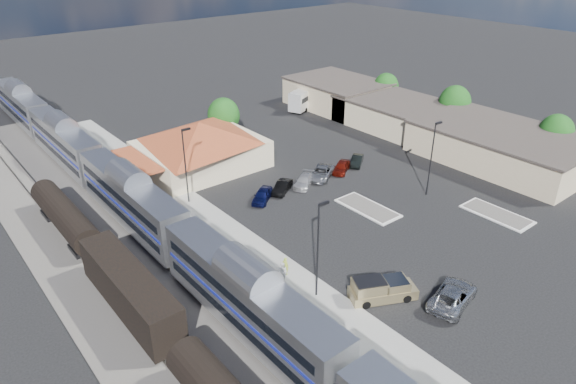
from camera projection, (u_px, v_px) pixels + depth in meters
ground at (356, 227)px, 54.33m from camera, size 280.00×280.00×0.00m
railbed at (137, 265)px, 48.03m from camera, size 16.00×100.00×0.12m
platform at (229, 241)px, 51.69m from camera, size 5.50×92.00×0.18m
passenger_train at (132, 202)px, 53.31m from camera, size 3.00×104.00×5.55m
freight_cars at (130, 292)px, 41.42m from camera, size 2.80×46.00×4.00m
station_depot at (200, 145)px, 66.97m from camera, size 18.35×12.24×6.20m
buildings_east at (417, 119)px, 78.96m from camera, size 14.40×51.40×4.80m
traffic_island_south at (368, 208)px, 57.92m from camera, size 3.30×7.50×0.21m
traffic_island_north at (497, 214)px, 56.63m from camera, size 3.30×7.50×0.21m
lamp_plat_s at (319, 243)px, 41.63m from camera, size 1.08×0.25×9.00m
lamp_plat_n at (186, 160)px, 56.87m from camera, size 1.08×0.25×9.00m
lamp_lot at (432, 153)px, 58.73m from camera, size 1.08×0.25×9.00m
tree_east_a at (556, 132)px, 68.94m from camera, size 4.56×4.56×6.42m
tree_east_b at (455, 103)px, 79.87m from camera, size 4.94×4.94×6.96m
tree_east_c at (386, 87)px, 89.77m from camera, size 4.41×4.41×6.21m
tree_depot at (224, 115)px, 74.98m from camera, size 4.71×4.71×6.63m
pickup_truck at (383, 289)px, 43.34m from camera, size 6.00×4.36×1.96m
suv at (453, 295)px, 42.80m from camera, size 6.42×4.11×1.65m
coach_bus at (308, 95)px, 91.24m from camera, size 11.19×6.65×3.58m
person_a at (285, 266)px, 46.19m from camera, size 0.60×0.74×1.75m
person_b at (283, 272)px, 45.27m from camera, size 0.89×1.03×1.84m
parked_car_a at (262, 195)px, 59.36m from camera, size 4.33×3.85×1.42m
parked_car_b at (282, 187)px, 61.39m from camera, size 4.16×3.33×1.33m
parked_car_c at (304, 181)px, 62.99m from camera, size 4.71×3.96×1.29m
parked_car_d at (322, 173)px, 64.97m from camera, size 5.62×4.69×1.43m
parked_car_e at (341, 167)px, 66.57m from camera, size 4.37×3.58×1.40m
parked_car_f at (357, 161)px, 68.61m from camera, size 3.91×3.36×1.27m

